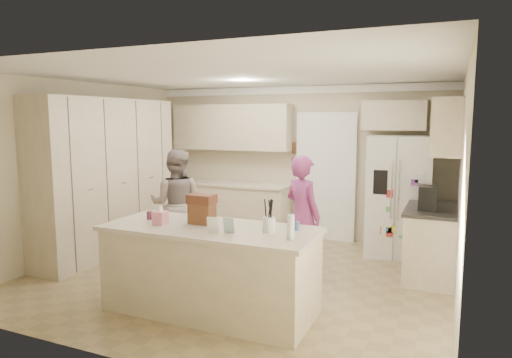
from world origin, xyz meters
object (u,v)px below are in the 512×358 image
at_px(coffee_maker, 428,198).
at_px(island_base, 210,271).
at_px(utensil_crock, 269,224).
at_px(tissue_box, 160,218).
at_px(teen_girl, 303,215).
at_px(teen_boy, 176,204).
at_px(dollhouse_body, 202,214).
at_px(refrigerator, 398,196).

xyz_separation_m(coffee_maker, island_base, (-2.05, -1.90, -0.63)).
relative_size(utensil_crock, tissue_box, 1.07).
bearing_deg(teen_girl, island_base, 99.52).
height_order(utensil_crock, tissue_box, utensil_crock).
xyz_separation_m(utensil_crock, teen_boy, (-2.05, 1.44, -0.20)).
relative_size(island_base, teen_girl, 1.39).
bearing_deg(dollhouse_body, coffee_maker, 39.29).
bearing_deg(dollhouse_body, teen_girl, 64.86).
xyz_separation_m(island_base, tissue_box, (-0.55, -0.10, 0.56)).
xyz_separation_m(coffee_maker, tissue_box, (-2.60, -2.00, -0.07)).
relative_size(utensil_crock, teen_boy, 0.09).
bearing_deg(teen_girl, utensil_crock, 123.04).
height_order(island_base, utensil_crock, utensil_crock).
bearing_deg(refrigerator, teen_girl, -133.07).
bearing_deg(refrigerator, utensil_crock, -113.36).
xyz_separation_m(coffee_maker, teen_girl, (-1.52, -0.35, -0.28)).
bearing_deg(refrigerator, coffee_maker, -70.15).
bearing_deg(coffee_maker, utensil_crock, -127.12).
xyz_separation_m(island_base, utensil_crock, (0.65, 0.05, 0.56)).
bearing_deg(refrigerator, teen_boy, -159.88).
bearing_deg(coffee_maker, dollhouse_body, -140.71).
bearing_deg(tissue_box, teen_girl, 56.76).
xyz_separation_m(tissue_box, teen_girl, (1.08, 1.65, -0.21)).
height_order(coffee_maker, teen_girl, teen_girl).
distance_m(coffee_maker, dollhouse_body, 2.84).
bearing_deg(teen_boy, island_base, 113.69).
distance_m(coffee_maker, island_base, 2.87).
bearing_deg(island_base, teen_girl, 71.13).
xyz_separation_m(refrigerator, utensil_crock, (-0.93, -2.85, 0.10)).
height_order(island_base, teen_girl, teen_girl).
relative_size(refrigerator, utensil_crock, 12.00).
height_order(utensil_crock, dollhouse_body, dollhouse_body).
height_order(island_base, teen_boy, teen_boy).
height_order(island_base, dollhouse_body, dollhouse_body).
height_order(refrigerator, coffee_maker, refrigerator).
height_order(refrigerator, dollhouse_body, refrigerator).
bearing_deg(coffee_maker, teen_girl, -166.89).
distance_m(island_base, tissue_box, 0.79).
distance_m(refrigerator, tissue_box, 3.68).
distance_m(teen_boy, teen_girl, 1.93).
distance_m(tissue_box, teen_girl, 1.98).
bearing_deg(dollhouse_body, utensil_crock, -3.58).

